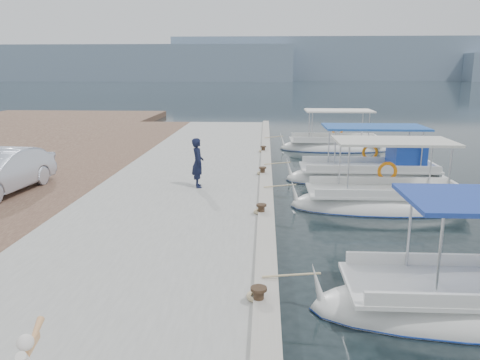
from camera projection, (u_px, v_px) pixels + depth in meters
The scene contains 10 objects.
ground at pixel (275, 254), 11.40m from camera, with size 400.00×400.00×0.00m, color black.
concrete_quay at pixel (186, 191), 16.36m from camera, with size 6.00×40.00×0.50m, color #969691.
quay_curb at pixel (266, 183), 16.14m from camera, with size 0.44×40.00×0.12m, color #A09B8E.
cobblestone_strip at pixel (47, 189), 16.62m from camera, with size 4.00×40.00×0.50m, color #51372B.
distant_hills at pixel (334, 63), 203.96m from camera, with size 330.00×60.00×18.00m.
fishing_caique_c at pixel (384, 204), 15.18m from camera, with size 6.07×2.23×2.83m.
fishing_caique_d at pixel (370, 176), 18.84m from camera, with size 6.56×2.35×2.83m.
fishing_caique_e at pixel (334, 147), 26.34m from camera, with size 6.11×2.36×2.83m.
mooring_bollards at pixel (261, 209), 12.71m from camera, with size 0.28×20.28×0.33m.
fisherman at pixel (198, 163), 15.72m from camera, with size 0.61×0.40×1.67m, color black.
Camera 1 is at (-0.28, -10.71, 4.37)m, focal length 35.00 mm.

